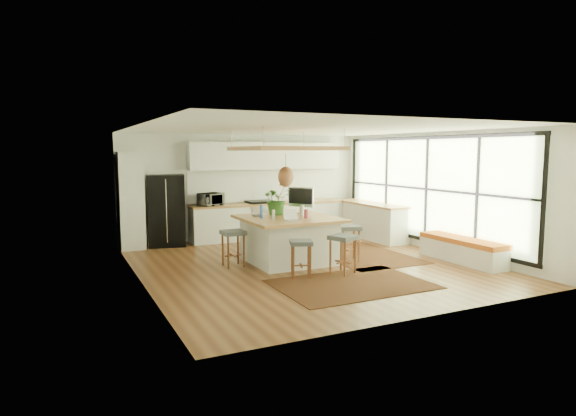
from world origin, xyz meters
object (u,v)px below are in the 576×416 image
stool_left_side (233,249)px  island (289,240)px  stool_near_left (301,258)px  stool_right_back (326,236)px  monitor (301,201)px  laptop (293,214)px  fridge (167,208)px  stool_right_front (348,244)px  island_plant (277,202)px  stool_near_right (343,255)px  microwave (211,198)px

stool_left_side → island: bearing=-5.4°
island → stool_near_left: 1.23m
stool_right_back → monitor: (-0.71, -0.12, 0.83)m
laptop → stool_near_left: bearing=-108.0°
fridge → stool_right_front: size_ratio=2.29×
stool_right_back → stool_left_side: (-2.36, -0.43, 0.00)m
stool_left_side → laptop: (1.03, -0.56, 0.70)m
laptop → monitor: (0.62, 0.88, 0.14)m
fridge → monitor: 3.39m
stool_right_back → island_plant: (-1.27, -0.11, 0.84)m
stool_near_left → laptop: (0.20, 0.74, 0.70)m
stool_right_back → island_plant: 1.53m
stool_near_left → stool_right_back: stool_right_back is taller
stool_right_front → laptop: 1.45m
island → laptop: 0.75m
stool_near_right → stool_right_front: (0.67, 0.85, 0.00)m
stool_right_front → stool_right_back: 1.02m
laptop → monitor: 1.08m
laptop → island: bearing=71.1°
microwave → stool_left_side: bearing=-118.4°
stool_near_right → island_plant: 2.02m
stool_near_left → monitor: 1.99m
stool_near_right → fridge: bearing=119.3°
stool_right_back → laptop: bearing=-143.3°
stool_near_left → stool_right_front: size_ratio=0.90×
stool_right_back → microwave: size_ratio=1.39×
stool_right_back → microwave: microwave is taller
fridge → stool_near_right: (2.35, -4.17, -0.57)m
fridge → stool_left_side: size_ratio=2.38×
stool_near_left → stool_right_back: bearing=48.5°
stool_left_side → microwave: (0.36, 2.67, 0.76)m
stool_left_side → microwave: 2.80m
stool_right_front → island_plant: bearing=143.1°
island → stool_near_left: bearing=-105.3°
monitor → island_plant: 0.56m
stool_right_front → laptop: bearing=178.6°
fridge → island: fridge is taller
island → stool_near_right: bearing=-70.5°
stool_near_left → microwave: microwave is taller
microwave → island: bearing=-94.6°
island → stool_near_right: island is taller
stool_near_left → stool_left_side: 1.54m
island → stool_right_front: bearing=-22.7°
stool_near_left → island_plant: (0.26, 1.61, 0.84)m
stool_right_back → island: bearing=-155.7°
island → island_plant: island_plant is taller
laptop → island_plant: (0.06, 0.88, 0.14)m
stool_right_back → stool_left_side: 2.40m
stool_near_left → microwave: size_ratio=1.18×
fridge → stool_near_left: fridge is taller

